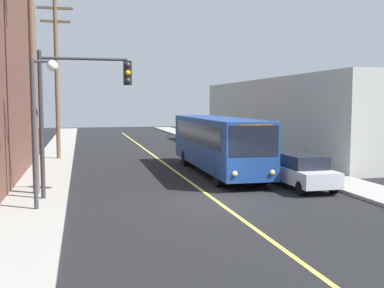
{
  "coord_description": "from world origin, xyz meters",
  "views": [
    {
      "loc": [
        -5.37,
        -17.79,
        4.06
      ],
      "look_at": [
        0.0,
        4.47,
        2.0
      ],
      "focal_mm": 42.97,
      "sensor_mm": 36.0,
      "label": 1
    }
  ],
  "objects_px": {
    "parked_car_red": "(249,155)",
    "utility_pole_mid": "(57,72)",
    "parked_car_blue": "(220,145)",
    "traffic_signal_left_corner": "(80,97)",
    "city_bus": "(217,142)",
    "street_lamp_left": "(40,111)",
    "parked_car_silver": "(302,171)",
    "utility_pole_near": "(32,44)"
  },
  "relations": [
    {
      "from": "parked_car_red",
      "to": "utility_pole_mid",
      "type": "bearing_deg",
      "value": 149.4
    },
    {
      "from": "parked_car_blue",
      "to": "traffic_signal_left_corner",
      "type": "relative_size",
      "value": 0.74
    },
    {
      "from": "city_bus",
      "to": "traffic_signal_left_corner",
      "type": "height_order",
      "value": "traffic_signal_left_corner"
    },
    {
      "from": "city_bus",
      "to": "street_lamp_left",
      "type": "relative_size",
      "value": 2.22
    },
    {
      "from": "parked_car_silver",
      "to": "traffic_signal_left_corner",
      "type": "bearing_deg",
      "value": -178.69
    },
    {
      "from": "utility_pole_near",
      "to": "city_bus",
      "type": "bearing_deg",
      "value": 25.42
    },
    {
      "from": "utility_pole_mid",
      "to": "street_lamp_left",
      "type": "relative_size",
      "value": 2.0
    },
    {
      "from": "parked_car_silver",
      "to": "traffic_signal_left_corner",
      "type": "distance_m",
      "value": 10.72
    },
    {
      "from": "parked_car_silver",
      "to": "utility_pole_mid",
      "type": "relative_size",
      "value": 0.4
    },
    {
      "from": "parked_car_blue",
      "to": "traffic_signal_left_corner",
      "type": "height_order",
      "value": "traffic_signal_left_corner"
    },
    {
      "from": "utility_pole_near",
      "to": "street_lamp_left",
      "type": "distance_m",
      "value": 4.23
    },
    {
      "from": "utility_pole_near",
      "to": "street_lamp_left",
      "type": "xyz_separation_m",
      "value": [
        0.5,
        -3.13,
        -2.81
      ]
    },
    {
      "from": "parked_car_blue",
      "to": "traffic_signal_left_corner",
      "type": "bearing_deg",
      "value": -126.02
    },
    {
      "from": "city_bus",
      "to": "utility_pole_mid",
      "type": "distance_m",
      "value": 13.12
    },
    {
      "from": "utility_pole_mid",
      "to": "street_lamp_left",
      "type": "height_order",
      "value": "utility_pole_mid"
    },
    {
      "from": "parked_car_red",
      "to": "traffic_signal_left_corner",
      "type": "height_order",
      "value": "traffic_signal_left_corner"
    },
    {
      "from": "utility_pole_near",
      "to": "traffic_signal_left_corner",
      "type": "relative_size",
      "value": 1.96
    },
    {
      "from": "utility_pole_near",
      "to": "parked_car_blue",
      "type": "bearing_deg",
      "value": 46.71
    },
    {
      "from": "traffic_signal_left_corner",
      "to": "street_lamp_left",
      "type": "distance_m",
      "value": 2.44
    },
    {
      "from": "parked_car_blue",
      "to": "utility_pole_mid",
      "type": "height_order",
      "value": "utility_pole_mid"
    },
    {
      "from": "utility_pole_mid",
      "to": "traffic_signal_left_corner",
      "type": "relative_size",
      "value": 1.83
    },
    {
      "from": "city_bus",
      "to": "traffic_signal_left_corner",
      "type": "relative_size",
      "value": 2.03
    },
    {
      "from": "parked_car_silver",
      "to": "parked_car_red",
      "type": "height_order",
      "value": "same"
    },
    {
      "from": "parked_car_red",
      "to": "utility_pole_mid",
      "type": "distance_m",
      "value": 14.56
    },
    {
      "from": "utility_pole_mid",
      "to": "traffic_signal_left_corner",
      "type": "bearing_deg",
      "value": -83.66
    },
    {
      "from": "parked_car_blue",
      "to": "utility_pole_mid",
      "type": "xyz_separation_m",
      "value": [
        -11.94,
        -0.21,
        5.33
      ]
    },
    {
      "from": "parked_car_silver",
      "to": "street_lamp_left",
      "type": "height_order",
      "value": "street_lamp_left"
    },
    {
      "from": "utility_pole_near",
      "to": "traffic_signal_left_corner",
      "type": "height_order",
      "value": "utility_pole_near"
    },
    {
      "from": "city_bus",
      "to": "utility_pole_mid",
      "type": "xyz_separation_m",
      "value": [
        -9.17,
        8.31,
        4.35
      ]
    },
    {
      "from": "utility_pole_near",
      "to": "utility_pole_mid",
      "type": "xyz_separation_m",
      "value": [
        0.35,
        12.84,
        -0.38
      ]
    },
    {
      "from": "parked_car_blue",
      "to": "street_lamp_left",
      "type": "bearing_deg",
      "value": -126.09
    },
    {
      "from": "utility_pole_mid",
      "to": "utility_pole_near",
      "type": "bearing_deg",
      "value": -91.58
    },
    {
      "from": "parked_car_red",
      "to": "street_lamp_left",
      "type": "distance_m",
      "value": 14.95
    },
    {
      "from": "parked_car_silver",
      "to": "city_bus",
      "type": "bearing_deg",
      "value": 114.63
    },
    {
      "from": "traffic_signal_left_corner",
      "to": "street_lamp_left",
      "type": "xyz_separation_m",
      "value": [
        -1.42,
        -1.9,
        -0.56
      ]
    },
    {
      "from": "parked_car_red",
      "to": "traffic_signal_left_corner",
      "type": "distance_m",
      "value": 12.86
    },
    {
      "from": "city_bus",
      "to": "utility_pole_near",
      "type": "relative_size",
      "value": 1.04
    },
    {
      "from": "utility_pole_near",
      "to": "street_lamp_left",
      "type": "height_order",
      "value": "utility_pole_near"
    },
    {
      "from": "utility_pole_near",
      "to": "traffic_signal_left_corner",
      "type": "bearing_deg",
      "value": -32.6
    },
    {
      "from": "utility_pole_near",
      "to": "utility_pole_mid",
      "type": "bearing_deg",
      "value": 88.42
    },
    {
      "from": "parked_car_red",
      "to": "street_lamp_left",
      "type": "height_order",
      "value": "street_lamp_left"
    },
    {
      "from": "parked_car_red",
      "to": "street_lamp_left",
      "type": "bearing_deg",
      "value": -141.79
    }
  ]
}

